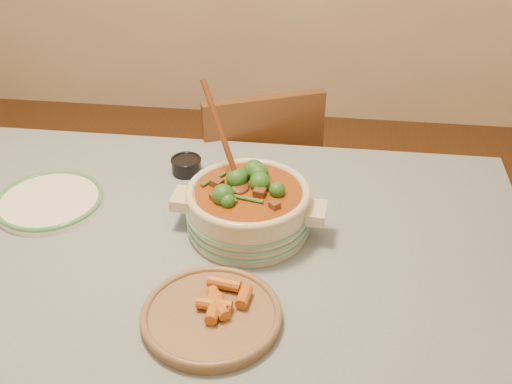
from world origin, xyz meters
The scene contains 6 objects.
dining_table centered at (0.00, 0.00, 0.66)m, with size 1.68×1.08×0.76m.
stew_casserole centered at (0.11, 0.07, 0.84)m, with size 0.40×0.33×0.38m.
white_plate centered at (-0.46, 0.12, 0.77)m, with size 0.32×0.32×0.03m.
condiment_bowl centered at (-0.11, 0.33, 0.78)m, with size 0.10×0.10×0.05m.
fried_plate centered at (0.07, -0.27, 0.78)m, with size 0.36×0.36×0.05m.
chair_far centered at (0.05, 0.71, 0.50)m, with size 0.54×0.54×0.88m.
Camera 1 is at (0.29, -1.26, 1.78)m, focal length 45.00 mm.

